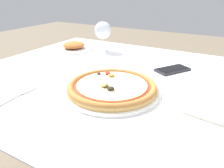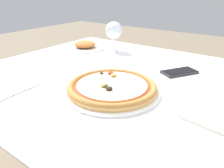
% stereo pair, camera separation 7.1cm
% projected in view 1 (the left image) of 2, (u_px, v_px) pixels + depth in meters
% --- Properties ---
extents(dining_table, '(1.21, 0.99, 0.73)m').
position_uv_depth(dining_table, '(121.00, 98.00, 0.88)').
color(dining_table, '#997047').
rests_on(dining_table, ground_plane).
extents(pizza_plate, '(0.32, 0.32, 0.04)m').
position_uv_depth(pizza_plate, '(112.00, 88.00, 0.72)').
color(pizza_plate, white).
rests_on(pizza_plate, dining_table).
extents(fork, '(0.04, 0.17, 0.00)m').
position_uv_depth(fork, '(16.00, 96.00, 0.69)').
color(fork, silver).
rests_on(fork, dining_table).
extents(wine_glass_far_left, '(0.09, 0.09, 0.15)m').
position_uv_depth(wine_glass_far_left, '(103.00, 31.00, 1.17)').
color(wine_glass_far_left, silver).
rests_on(wine_glass_far_left, dining_table).
extents(cell_phone, '(0.14, 0.16, 0.01)m').
position_uv_depth(cell_phone, '(172.00, 70.00, 0.91)').
color(cell_phone, '#232328').
rests_on(cell_phone, dining_table).
extents(side_plate, '(0.21, 0.21, 0.05)m').
position_uv_depth(side_plate, '(74.00, 47.00, 1.21)').
color(side_plate, white).
rests_on(side_plate, dining_table).
extents(napkin_folded, '(0.16, 0.13, 0.01)m').
position_uv_depth(napkin_folded, '(216.00, 112.00, 0.60)').
color(napkin_folded, silver).
rests_on(napkin_folded, dining_table).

